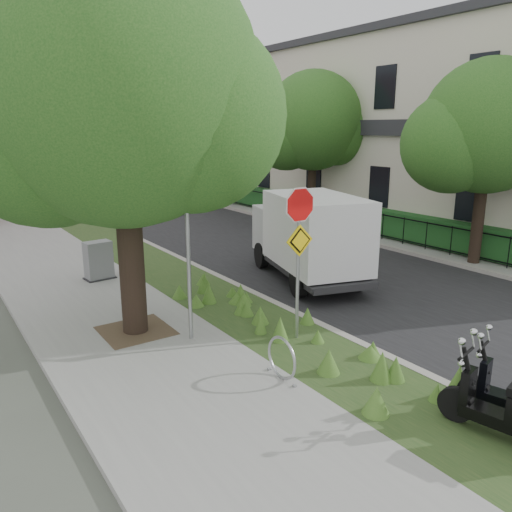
% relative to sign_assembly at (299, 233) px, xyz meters
% --- Properties ---
extents(ground, '(120.00, 120.00, 0.00)m').
position_rel_sign_assembly_xyz_m(ground, '(1.40, -0.58, -2.33)').
color(ground, '#4C5147').
rests_on(ground, ground).
extents(sidewalk_near, '(3.50, 60.00, 0.12)m').
position_rel_sign_assembly_xyz_m(sidewalk_near, '(-2.85, 9.42, -2.27)').
color(sidewalk_near, gray).
rests_on(sidewalk_near, ground).
extents(verge, '(2.00, 60.00, 0.12)m').
position_rel_sign_assembly_xyz_m(verge, '(-0.10, 9.42, -2.27)').
color(verge, '#24431C').
rests_on(verge, ground).
extents(kerb_near, '(0.20, 60.00, 0.13)m').
position_rel_sign_assembly_xyz_m(kerb_near, '(0.90, 9.42, -2.26)').
color(kerb_near, '#9E9991').
rests_on(kerb_near, ground).
extents(road, '(7.00, 60.00, 0.01)m').
position_rel_sign_assembly_xyz_m(road, '(4.40, 9.42, -2.32)').
color(road, black).
rests_on(road, ground).
extents(kerb_far, '(0.20, 60.00, 0.13)m').
position_rel_sign_assembly_xyz_m(kerb_far, '(7.90, 9.42, -2.26)').
color(kerb_far, '#9E9991').
rests_on(kerb_far, ground).
extents(footpath_far, '(3.20, 60.00, 0.12)m').
position_rel_sign_assembly_xyz_m(footpath_far, '(9.60, 9.42, -2.27)').
color(footpath_far, gray).
rests_on(footpath_far, ground).
extents(street_tree_main, '(6.21, 5.54, 7.66)m').
position_rel_sign_assembly_xyz_m(street_tree_main, '(-2.68, 2.28, 2.48)').
color(street_tree_main, black).
rests_on(street_tree_main, ground).
extents(bare_post, '(0.08, 0.08, 4.00)m').
position_rel_sign_assembly_xyz_m(bare_post, '(-1.80, 1.22, -0.21)').
color(bare_post, '#A5A8AD').
rests_on(bare_post, ground).
extents(bike_hoop, '(0.06, 0.78, 0.77)m').
position_rel_sign_assembly_xyz_m(bike_hoop, '(-1.30, -1.18, -1.83)').
color(bike_hoop, '#A5A8AD').
rests_on(bike_hoop, ground).
extents(sign_assembly, '(0.94, 0.08, 3.22)m').
position_rel_sign_assembly_xyz_m(sign_assembly, '(0.00, 0.00, 0.00)').
color(sign_assembly, '#A5A8AD').
rests_on(sign_assembly, ground).
extents(fence_far, '(0.04, 24.00, 1.00)m').
position_rel_sign_assembly_xyz_m(fence_far, '(8.60, 9.42, -1.66)').
color(fence_far, black).
rests_on(fence_far, ground).
extents(hedge_far, '(1.00, 24.00, 1.10)m').
position_rel_sign_assembly_xyz_m(hedge_far, '(9.30, 9.42, -1.66)').
color(hedge_far, '#1C4E1B').
rests_on(hedge_far, footpath_far).
extents(terrace_houses, '(7.40, 26.40, 8.20)m').
position_rel_sign_assembly_xyz_m(terrace_houses, '(12.89, 9.42, 1.83)').
color(terrace_houses, beige).
rests_on(terrace_houses, ground).
extents(far_tree_a, '(4.60, 4.10, 6.22)m').
position_rel_sign_assembly_xyz_m(far_tree_a, '(8.34, 1.46, 1.80)').
color(far_tree_a, black).
rests_on(far_tree_a, ground).
extents(far_tree_b, '(4.83, 4.31, 6.56)m').
position_rel_sign_assembly_xyz_m(far_tree_b, '(8.34, 9.46, 2.04)').
color(far_tree_b, black).
rests_on(far_tree_b, ground).
extents(far_tree_c, '(4.37, 3.89, 5.93)m').
position_rel_sign_assembly_xyz_m(far_tree_c, '(8.34, 17.46, 1.63)').
color(far_tree_c, black).
rests_on(far_tree_c, ground).
extents(box_truck, '(3.08, 5.07, 2.15)m').
position_rel_sign_assembly_xyz_m(box_truck, '(3.00, 3.21, -0.92)').
color(box_truck, '#262628').
rests_on(box_truck, ground).
extents(utility_cabinet, '(0.86, 0.61, 1.08)m').
position_rel_sign_assembly_xyz_m(utility_cabinet, '(-2.04, 6.42, -1.69)').
color(utility_cabinet, '#262628').
rests_on(utility_cabinet, ground).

